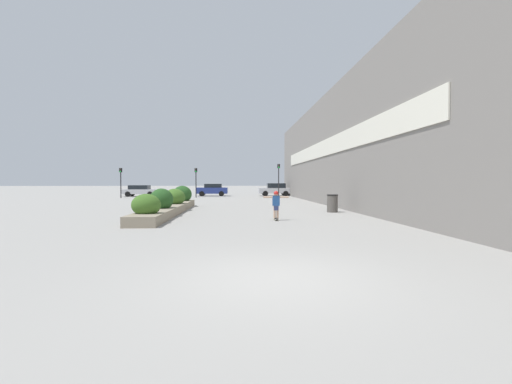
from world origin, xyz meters
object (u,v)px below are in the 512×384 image
car_center_left (332,190)px  car_center_right (275,189)px  trash_bin (332,203)px  traffic_light_far_left (121,177)px  car_leftmost (141,190)px  car_rightmost (212,190)px  skateboard (276,219)px  skateboarder (276,202)px  traffic_light_left (196,177)px  traffic_light_right (279,175)px

car_center_left → car_center_right: car_center_right is taller
trash_bin → traffic_light_far_left: bearing=134.0°
car_leftmost → car_rightmost: bearing=94.7°
trash_bin → car_rightmost: (-8.36, 23.27, 0.28)m
skateboard → skateboarder: skateboarder is taller
skateboarder → traffic_light_far_left: (-14.16, 22.45, 1.38)m
traffic_light_left → traffic_light_far_left: bearing=-174.8°
traffic_light_right → traffic_light_far_left: bearing=-177.3°
skateboard → car_leftmost: size_ratio=0.14×
trash_bin → car_leftmost: 28.18m
trash_bin → car_leftmost: size_ratio=0.25×
skateboard → car_center_left: bearing=70.3°
traffic_light_right → skateboarder: bearing=-97.7°
trash_bin → skateboarder: bearing=-133.5°
traffic_light_left → traffic_light_right: 9.31m
trash_bin → traffic_light_right: (-0.60, 19.33, 2.04)m
skateboarder → traffic_light_far_left: bearing=123.2°
skateboard → traffic_light_far_left: size_ratio=0.18×
traffic_light_left → skateboard: bearing=-75.1°
car_center_right → traffic_light_far_left: size_ratio=1.25×
trash_bin → traffic_light_right: bearing=91.8°
traffic_light_right → traffic_light_far_left: 17.31m
skateboarder → car_leftmost: bearing=117.4°
traffic_light_left → car_center_left: bearing=18.6°
traffic_light_far_left → car_leftmost: bearing=76.1°
car_center_left → car_rightmost: size_ratio=1.21×
skateboard → traffic_light_far_left: bearing=123.2°
trash_bin → traffic_light_right: size_ratio=0.27×
car_center_right → car_center_left: bearing=-78.3°
car_center_right → car_leftmost: bearing=92.9°
car_rightmost → traffic_light_far_left: bearing=116.5°
traffic_light_right → traffic_light_far_left: (-17.29, -0.81, -0.32)m
trash_bin → car_center_left: bearing=74.0°
trash_bin → traffic_light_far_left: size_ratio=0.31×
car_leftmost → traffic_light_left: (6.98, -3.32, 1.54)m
car_center_left → traffic_light_right: 9.79m
trash_bin → traffic_light_far_left: (-17.89, 18.52, 1.72)m
skateboarder → traffic_light_far_left: traffic_light_far_left is taller
skateboarder → car_leftmost: (-13.16, 26.49, -0.13)m
traffic_light_far_left → trash_bin: bearing=-46.0°
car_center_left → car_leftmost: bearing=-84.2°
skateboarder → car_center_right: 27.51m
skateboarder → trash_bin: (3.73, 3.93, -0.34)m
skateboard → traffic_light_left: 24.08m
traffic_light_left → car_rightmost: bearing=68.9°
car_rightmost → car_leftmost: bearing=94.7°
trash_bin → car_center_right: bearing=91.3°
traffic_light_right → car_center_left: bearing=36.1°
traffic_light_left → traffic_light_right: bearing=0.5°
skateboard → traffic_light_right: (3.13, 23.26, 2.48)m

